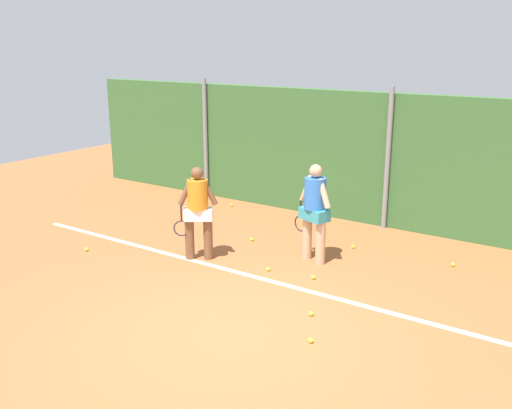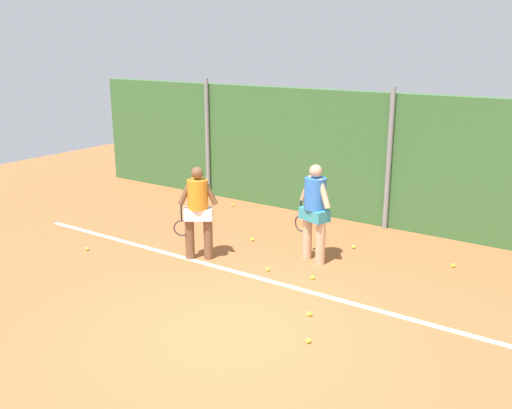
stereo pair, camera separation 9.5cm
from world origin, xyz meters
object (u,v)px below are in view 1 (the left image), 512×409
tennis_ball_3 (252,239)px  tennis_ball_8 (353,247)px  tennis_ball_4 (453,265)px  tennis_ball_10 (231,205)px  player_foreground_near (198,208)px  tennis_ball_2 (311,340)px  tennis_ball_1 (86,249)px  player_midcourt (314,208)px  tennis_ball_0 (311,314)px  tennis_ball_6 (268,269)px  tennis_ball_9 (313,277)px

tennis_ball_3 → tennis_ball_8: size_ratio=1.00×
tennis_ball_4 → tennis_ball_10: size_ratio=1.00×
tennis_ball_4 → tennis_ball_8: (-1.75, -0.12, 0.00)m
player_foreground_near → tennis_ball_2: (2.97, -1.46, -0.87)m
tennis_ball_1 → tennis_ball_2: bearing=-7.2°
player_foreground_near → tennis_ball_10: player_foreground_near is taller
player_midcourt → tennis_ball_2: (1.29, -2.46, -0.91)m
player_foreground_near → tennis_ball_2: size_ratio=24.46×
tennis_ball_0 → player_foreground_near: bearing=162.7°
tennis_ball_2 → tennis_ball_8: bearing=106.0°
player_midcourt → tennis_ball_8: player_midcourt is taller
player_midcourt → tennis_ball_8: size_ratio=25.44×
tennis_ball_3 → tennis_ball_8: bearing=21.6°
player_midcourt → tennis_ball_8: bearing=-90.0°
tennis_ball_2 → tennis_ball_3: size_ratio=1.00×
tennis_ball_6 → tennis_ball_4: bearing=37.4°
tennis_ball_2 → tennis_ball_3: (-2.72, 2.71, 0.00)m
tennis_ball_4 → tennis_ball_6: same height
tennis_ball_6 → tennis_ball_8: bearing=68.1°
player_midcourt → tennis_ball_10: player_midcourt is taller
tennis_ball_2 → tennis_ball_9: 1.98m
tennis_ball_1 → tennis_ball_3: same height
tennis_ball_4 → tennis_ball_8: size_ratio=1.00×
player_foreground_near → tennis_ball_0: player_foreground_near is taller
tennis_ball_2 → tennis_ball_10: (-4.42, 4.38, 0.00)m
tennis_ball_8 → tennis_ball_9: size_ratio=1.00×
player_foreground_near → tennis_ball_9: player_foreground_near is taller
tennis_ball_1 → tennis_ball_9: bearing=16.1°
tennis_ball_9 → tennis_ball_10: bearing=143.3°
tennis_ball_0 → tennis_ball_3: (-2.38, 2.07, 0.00)m
player_foreground_near → tennis_ball_1: bearing=-11.3°
tennis_ball_0 → tennis_ball_1: size_ratio=1.00×
tennis_ball_3 → tennis_ball_9: size_ratio=1.00×
tennis_ball_0 → tennis_ball_4: (1.11, 2.88, 0.00)m
tennis_ball_8 → tennis_ball_2: bearing=-74.0°
tennis_ball_1 → tennis_ball_3: (2.15, 2.09, 0.00)m
tennis_ball_1 → tennis_ball_2: 4.91m
tennis_ball_0 → tennis_ball_3: same height
tennis_ball_8 → tennis_ball_1: bearing=-144.5°
tennis_ball_2 → tennis_ball_4: (0.77, 3.52, 0.00)m
player_foreground_near → player_midcourt: size_ratio=0.96×
tennis_ball_4 → tennis_ball_10: (-5.19, 0.86, 0.00)m
player_midcourt → tennis_ball_3: player_midcourt is taller
tennis_ball_1 → tennis_ball_4: 6.35m
tennis_ball_1 → tennis_ball_10: (0.45, 3.76, 0.00)m
tennis_ball_0 → tennis_ball_2: same height
tennis_ball_4 → tennis_ball_6: size_ratio=1.00×
player_midcourt → tennis_ball_4: (2.06, 1.06, -0.91)m
tennis_ball_3 → tennis_ball_10: 2.38m
tennis_ball_6 → tennis_ball_10: same height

